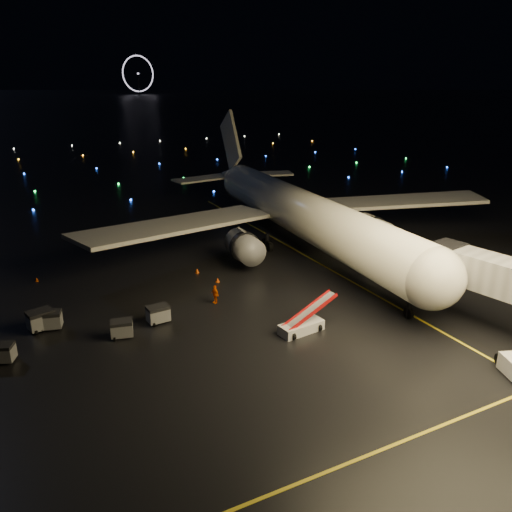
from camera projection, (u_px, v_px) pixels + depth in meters
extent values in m
plane|color=black|center=(34.00, 117.00, 291.77)|extent=(2000.00, 2000.00, 0.00)
cube|color=gold|center=(337.00, 273.00, 57.23)|extent=(0.25, 80.00, 0.02)
cube|color=gold|center=(349.00, 463.00, 28.99)|extent=(60.00, 0.25, 0.02)
imported|color=#FF6401|center=(215.00, 294.00, 49.40)|extent=(0.71, 1.19, 1.89)
cone|color=#EC4D09|center=(218.00, 280.00, 54.69)|extent=(0.52, 0.52, 0.53)
cone|color=#EC4D09|center=(248.00, 247.00, 65.35)|extent=(0.58, 0.58, 0.54)
cone|color=#EC4D09|center=(197.00, 271.00, 57.30)|extent=(0.64, 0.64, 0.56)
cone|color=#EC4D09|center=(37.00, 279.00, 54.90)|extent=(0.44, 0.44, 0.46)
cube|color=gray|center=(158.00, 314.00, 45.46)|extent=(2.04, 1.50, 1.64)
cube|color=gray|center=(122.00, 329.00, 42.89)|extent=(2.08, 1.67, 1.56)
cube|color=gray|center=(50.00, 320.00, 44.32)|extent=(2.22, 1.81, 1.65)
cube|color=gray|center=(2.00, 353.00, 39.12)|extent=(2.18, 1.88, 1.55)
cube|color=gray|center=(41.00, 320.00, 44.15)|extent=(2.47, 2.02, 1.83)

